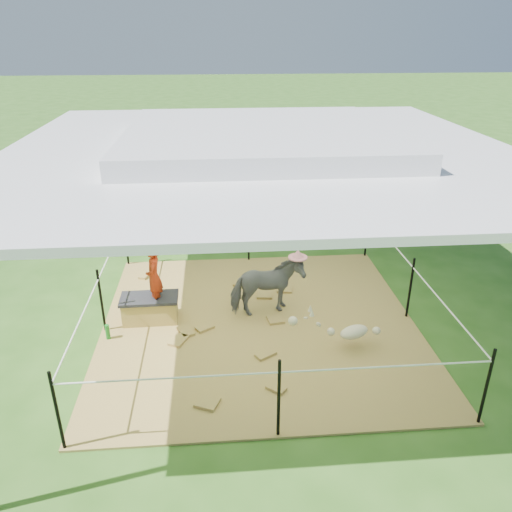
{
  "coord_description": "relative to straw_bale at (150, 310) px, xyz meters",
  "views": [
    {
      "loc": [
        -0.58,
        -6.32,
        4.02
      ],
      "look_at": [
        0.0,
        0.6,
        0.85
      ],
      "focal_mm": 35.0,
      "sensor_mm": 36.0,
      "label": 1
    }
  ],
  "objects": [
    {
      "name": "pony",
      "position": [
        1.75,
        0.05,
        0.28
      ],
      "size": [
        1.17,
        0.73,
        0.91
      ],
      "primitive_type": "imported",
      "rotation": [
        0.0,
        0.0,
        1.81
      ],
      "color": "#47474C",
      "rests_on": "hay_patch"
    },
    {
      "name": "woman",
      "position": [
        0.1,
        0.0,
        0.65
      ],
      "size": [
        0.23,
        0.35,
        0.95
      ],
      "primitive_type": "imported",
      "rotation": [
        0.0,
        0.0,
        -1.56
      ],
      "color": "#B72C11",
      "rests_on": "straw_bale"
    },
    {
      "name": "pink_hat",
      "position": [
        1.75,
        0.05,
        0.8
      ],
      "size": [
        0.28,
        0.28,
        0.13
      ],
      "primitive_type": "cylinder",
      "color": "pink",
      "rests_on": "pony"
    },
    {
      "name": "ground",
      "position": [
        1.61,
        -0.21,
        -0.21
      ],
      "size": [
        90.0,
        90.0,
        0.0
      ],
      "primitive_type": "plane",
      "color": "#2D5919",
      "rests_on": "ground"
    },
    {
      "name": "picnic_table_far",
      "position": [
        6.77,
        8.81,
        0.12
      ],
      "size": [
        1.86,
        1.63,
        0.65
      ],
      "primitive_type": "cube",
      "rotation": [
        0.0,
        0.0,
        -0.38
      ],
      "color": "#51361C",
      "rests_on": "ground"
    },
    {
      "name": "straw_bale",
      "position": [
        0.0,
        0.0,
        0.0
      ],
      "size": [
        0.8,
        0.41,
        0.35
      ],
      "primitive_type": "cube",
      "rotation": [
        0.0,
        0.0,
        0.02
      ],
      "color": "#A3803B",
      "rests_on": "hay_patch"
    },
    {
      "name": "distant_person",
      "position": [
        3.73,
        7.93,
        0.39
      ],
      "size": [
        0.63,
        0.52,
        1.19
      ],
      "primitive_type": "imported",
      "rotation": [
        0.0,
        0.0,
        3.02
      ],
      "color": "#3580C8",
      "rests_on": "ground"
    },
    {
      "name": "canopy_tent",
      "position": [
        1.61,
        -0.21,
        2.49
      ],
      "size": [
        6.3,
        6.3,
        2.9
      ],
      "color": "silver",
      "rests_on": "ground"
    },
    {
      "name": "green_bottle",
      "position": [
        -0.55,
        -0.45,
        -0.07
      ],
      "size": [
        0.06,
        0.06,
        0.22
      ],
      "primitive_type": "cylinder",
      "rotation": [
        0.0,
        0.0,
        0.02
      ],
      "color": "#19741F",
      "rests_on": "hay_patch"
    },
    {
      "name": "dark_cloth",
      "position": [
        0.0,
        0.0,
        0.2
      ],
      "size": [
        0.85,
        0.45,
        0.04
      ],
      "primitive_type": "cube",
      "rotation": [
        0.0,
        0.0,
        0.02
      ],
      "color": "black",
      "rests_on": "straw_bale"
    },
    {
      "name": "picnic_table_near",
      "position": [
        3.04,
        7.62,
        0.19
      ],
      "size": [
        1.95,
        1.45,
        0.79
      ],
      "primitive_type": "cube",
      "rotation": [
        0.0,
        0.0,
        0.05
      ],
      "color": "brown",
      "rests_on": "ground"
    },
    {
      "name": "rope_fence",
      "position": [
        1.61,
        -0.21,
        0.44
      ],
      "size": [
        4.54,
        4.54,
        1.0
      ],
      "color": "black",
      "rests_on": "ground"
    },
    {
      "name": "hay_patch",
      "position": [
        1.61,
        -0.21,
        -0.19
      ],
      "size": [
        4.6,
        4.6,
        0.03
      ],
      "primitive_type": "cube",
      "color": "brown",
      "rests_on": "ground"
    },
    {
      "name": "foal",
      "position": [
        2.84,
        -0.95,
        0.11
      ],
      "size": [
        1.16,
        0.9,
        0.57
      ],
      "primitive_type": null,
      "rotation": [
        0.0,
        0.0,
        0.37
      ],
      "color": "beige",
      "rests_on": "hay_patch"
    },
    {
      "name": "trash_barrel",
      "position": [
        5.16,
        5.96,
        0.22
      ],
      "size": [
        0.56,
        0.56,
        0.85
      ],
      "primitive_type": "cylinder",
      "rotation": [
        0.0,
        0.0,
        -0.03
      ],
      "color": "#193CBC",
      "rests_on": "ground"
    }
  ]
}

